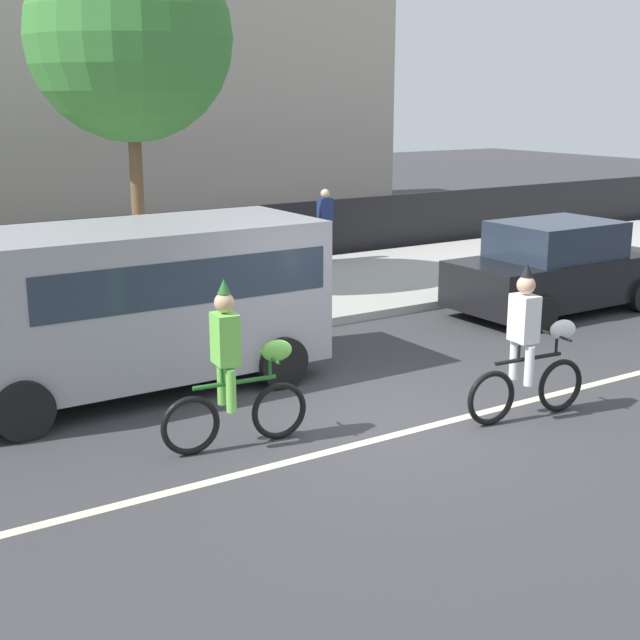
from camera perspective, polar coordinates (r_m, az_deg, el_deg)
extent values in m
plane|color=#38383A|center=(10.82, 3.65, -6.43)|extent=(80.00, 80.00, 0.00)
cube|color=beige|center=(10.45, 5.30, -7.21)|extent=(36.00, 0.14, 0.01)
cube|color=#ADAAA3|center=(16.25, -10.10, 0.73)|extent=(60.00, 5.00, 0.15)
cube|color=black|center=(18.79, -13.66, 4.31)|extent=(40.00, 0.08, 1.40)
torus|color=black|center=(10.15, -2.63, -5.82)|extent=(0.67, 0.14, 0.67)
torus|color=black|center=(9.80, -8.29, -6.71)|extent=(0.67, 0.14, 0.67)
cylinder|color=#266626|center=(9.83, -5.46, -4.00)|extent=(0.97, 0.16, 0.05)
cylinder|color=#266626|center=(9.75, -6.30, -3.61)|extent=(0.04, 0.04, 0.18)
cylinder|color=#266626|center=(9.94, -3.22, -3.04)|extent=(0.04, 0.04, 0.23)
cylinder|color=#266626|center=(9.91, -3.23, -2.41)|extent=(0.09, 0.50, 0.03)
ellipsoid|color=#72CC4C|center=(9.92, -2.79, -1.96)|extent=(0.38, 0.24, 0.24)
cube|color=#72CC4C|center=(9.65, -6.09, -1.20)|extent=(0.27, 0.34, 0.56)
sphere|color=tan|center=(9.55, -6.15, 1.11)|extent=(0.22, 0.22, 0.22)
cone|color=#266626|center=(9.51, -6.18, 2.17)|extent=(0.14, 0.14, 0.16)
cylinder|color=#72CC4C|center=(9.68, -5.71, -4.54)|extent=(0.11, 0.11, 0.48)
cylinder|color=#72CC4C|center=(9.93, -6.29, -4.07)|extent=(0.11, 0.11, 0.48)
torus|color=black|center=(11.39, 15.12, -4.06)|extent=(0.67, 0.14, 0.67)
torus|color=black|center=(10.75, 10.90, -4.92)|extent=(0.67, 0.14, 0.67)
cylinder|color=black|center=(10.94, 13.20, -2.42)|extent=(0.97, 0.16, 0.05)
cylinder|color=black|center=(10.82, 12.61, -2.07)|extent=(0.04, 0.04, 0.18)
cylinder|color=black|center=(11.17, 14.89, -1.56)|extent=(0.04, 0.04, 0.23)
cylinder|color=black|center=(11.14, 14.93, -0.99)|extent=(0.09, 0.50, 0.03)
ellipsoid|color=white|center=(11.18, 15.28, -0.59)|extent=(0.38, 0.24, 0.24)
cube|color=white|center=(10.74, 12.94, 0.11)|extent=(0.27, 0.34, 0.56)
sphere|color=tan|center=(10.65, 13.06, 2.20)|extent=(0.22, 0.22, 0.22)
cone|color=black|center=(10.62, 13.11, 3.15)|extent=(0.14, 0.14, 0.16)
cylinder|color=white|center=(10.78, 13.24, -2.89)|extent=(0.11, 0.11, 0.48)
cylinder|color=white|center=(10.99, 12.32, -2.51)|extent=(0.11, 0.11, 0.48)
cube|color=#99999E|center=(11.82, -12.10, 1.30)|extent=(5.00, 2.00, 1.90)
cube|color=#283342|center=(11.90, -10.39, 3.18)|extent=(3.90, 2.02, 0.56)
cylinder|color=black|center=(11.88, -2.45, -2.72)|extent=(0.70, 0.22, 0.70)
cylinder|color=black|center=(13.58, -6.74, -0.63)|extent=(0.70, 0.22, 0.70)
cylinder|color=black|center=(10.66, -18.46, -5.49)|extent=(0.70, 0.22, 0.70)
cube|color=black|center=(16.56, 14.94, 2.58)|extent=(4.10, 1.72, 0.80)
cube|color=#232D3D|center=(16.36, 14.87, 5.01)|extent=(2.10, 1.58, 0.64)
cylinder|color=black|center=(18.11, 15.60, 2.54)|extent=(0.60, 0.20, 0.60)
cylinder|color=black|center=(15.14, 14.02, 0.40)|extent=(0.60, 0.20, 0.60)
cylinder|color=black|center=(16.33, 9.64, 1.62)|extent=(0.60, 0.20, 0.60)
cylinder|color=brown|center=(17.06, -11.58, 7.27)|extent=(0.24, 0.24, 3.35)
sphere|color=#387A33|center=(16.97, -12.10, 17.26)|extent=(3.69, 3.69, 3.69)
cylinder|color=#33333D|center=(20.13, 0.33, 5.00)|extent=(0.20, 0.20, 0.85)
cube|color=navy|center=(20.03, 0.33, 6.99)|extent=(0.32, 0.20, 0.56)
sphere|color=beige|center=(19.98, 0.33, 8.10)|extent=(0.20, 0.20, 0.20)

